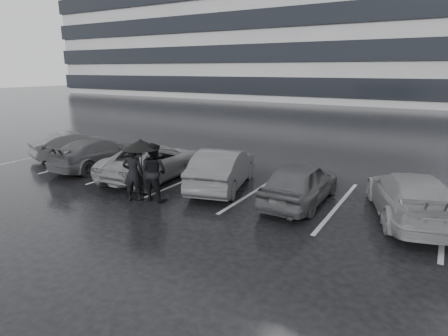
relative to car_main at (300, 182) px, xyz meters
name	(u,v)px	position (x,y,z in m)	size (l,w,h in m)	color
ground	(200,210)	(-2.29, -2.14, -0.66)	(160.00, 160.00, 0.00)	black
office_building	(255,1)	(-24.29, 45.86, 13.68)	(61.00, 26.00, 29.00)	gray
car_main	(300,182)	(0.00, 0.00, 0.00)	(1.57, 3.90, 1.33)	black
car_west_a	(223,168)	(-2.88, 0.14, 0.03)	(1.47, 4.21, 1.39)	#29292B
car_west_b	(154,161)	(-5.77, -0.14, 0.00)	(2.19, 4.75, 1.32)	#515154
car_west_c	(99,153)	(-8.78, -0.16, -0.04)	(1.76, 4.32, 1.25)	black
car_west_d	(75,145)	(-11.17, 0.50, -0.05)	(1.31, 3.74, 1.23)	#29292B
car_east	(411,196)	(3.05, 0.34, -0.01)	(1.83, 4.49, 1.30)	#515154
pedestrian_left	(133,174)	(-4.57, -2.48, 0.22)	(0.64, 0.42, 1.76)	black
pedestrian_right	(154,172)	(-4.06, -2.09, 0.26)	(0.90, 0.70, 1.84)	black
umbrella	(140,144)	(-4.38, -2.28, 1.14)	(1.17, 1.17, 1.98)	black
stall_stripes	(221,184)	(-3.09, 0.36, -0.66)	(19.72, 5.00, 0.00)	#979799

